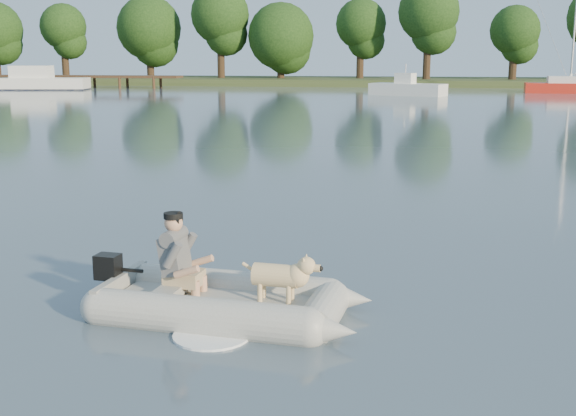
% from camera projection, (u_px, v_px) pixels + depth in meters
% --- Properties ---
extents(water, '(160.00, 160.00, 0.00)m').
position_uv_depth(water, '(267.00, 312.00, 8.12)').
color(water, slate).
rests_on(water, ground).
extents(shore_bank, '(160.00, 12.00, 0.70)m').
position_uv_depth(shore_bank, '(385.00, 82.00, 67.99)').
color(shore_bank, '#47512D').
rests_on(shore_bank, water).
extents(dock, '(18.00, 2.00, 1.04)m').
position_uv_depth(dock, '(79.00, 82.00, 62.14)').
color(dock, '#4C331E').
rests_on(dock, water).
extents(treeline, '(71.02, 7.35, 9.27)m').
position_uv_depth(treeline, '(346.00, 25.00, 66.59)').
color(treeline, '#332316').
rests_on(treeline, shore_bank).
extents(dinghy, '(4.33, 3.16, 1.21)m').
position_uv_depth(dinghy, '(226.00, 271.00, 7.92)').
color(dinghy, '#9B9B96').
rests_on(dinghy, water).
extents(man, '(0.68, 0.60, 0.93)m').
position_uv_depth(man, '(176.00, 252.00, 8.09)').
color(man, '#58595D').
rests_on(man, dinghy).
extents(dog, '(0.83, 0.38, 0.54)m').
position_uv_depth(dog, '(276.00, 279.00, 7.84)').
color(dog, '#D5B17A').
rests_on(dog, dinghy).
extents(outboard_motor, '(0.38, 0.29, 0.68)m').
position_uv_depth(outboard_motor, '(109.00, 281.00, 8.34)').
color(outboard_motor, black).
rests_on(outboard_motor, dinghy).
extents(cabin_cruiser, '(7.71, 3.79, 2.29)m').
position_uv_depth(cabin_cruiser, '(43.00, 78.00, 58.08)').
color(cabin_cruiser, white).
rests_on(cabin_cruiser, water).
extents(motorboat, '(5.75, 3.99, 2.27)m').
position_uv_depth(motorboat, '(408.00, 81.00, 50.29)').
color(motorboat, white).
rests_on(motorboat, water).
extents(sailboat, '(7.50, 2.90, 10.07)m').
position_uv_depth(sailboat, '(575.00, 87.00, 53.51)').
color(sailboat, red).
rests_on(sailboat, water).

